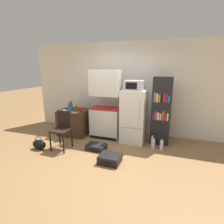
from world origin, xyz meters
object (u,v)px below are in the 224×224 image
object	(u,v)px
chair	(63,126)
handbag	(39,144)
bottle_green_tall	(71,106)
bottle_ketchup_red	(82,110)
side_table	(74,122)
bottle_blue_soda	(70,108)
bookshelf	(161,111)
bottle_clear_short	(69,107)
water_bottle_back	(153,141)
bowl	(64,111)
water_bottle_front	(153,144)
suitcase_small_flat	(110,159)
suitcase_large_flat	(96,147)
microwave	(134,85)
refrigerator	(134,116)
kitchen_hutch	(106,107)
bottle_amber_beer	(76,108)
water_bottle_middle	(162,145)

from	to	relation	value
chair	handbag	distance (m)	0.74
bottle_green_tall	bottle_ketchup_red	world-z (taller)	bottle_green_tall
side_table	bottle_blue_soda	size ratio (longest dim) A/B	2.95
bookshelf	bottle_clear_short	world-z (taller)	bookshelf
water_bottle_back	bowl	bearing A→B (deg)	-176.09
bookshelf	bottle_blue_soda	world-z (taller)	bookshelf
bottle_ketchup_red	water_bottle_front	size ratio (longest dim) A/B	0.46
suitcase_small_flat	handbag	bearing A→B (deg)	-179.64
bowl	suitcase_large_flat	distance (m)	1.48
microwave	suitcase_large_flat	xyz separation A→B (m)	(-0.74, -0.80, -1.46)
suitcase_large_flat	suitcase_small_flat	xyz separation A→B (m)	(0.53, -0.48, 0.02)
bottle_clear_short	suitcase_large_flat	bearing A→B (deg)	-33.04
chair	suitcase_large_flat	xyz separation A→B (m)	(0.81, 0.18, -0.51)
water_bottle_back	bookshelf	bearing A→B (deg)	61.86
bottle_blue_soda	water_bottle_front	distance (m)	2.43
refrigerator	bookshelf	bearing A→B (deg)	10.02
bottle_clear_short	chair	distance (m)	1.10
suitcase_small_flat	suitcase_large_flat	bearing A→B (deg)	139.25
kitchen_hutch	water_bottle_back	world-z (taller)	kitchen_hutch
bookshelf	bottle_amber_beer	world-z (taller)	bookshelf
bottle_green_tall	chair	distance (m)	1.02
kitchen_hutch	water_bottle_back	size ratio (longest dim) A/B	5.98
side_table	suitcase_large_flat	size ratio (longest dim) A/B	1.76
chair	water_bottle_back	world-z (taller)	chair
bottle_ketchup_red	bowl	xyz separation A→B (m)	(-0.49, -0.14, -0.04)
water_bottle_front	water_bottle_middle	size ratio (longest dim) A/B	1.01
water_bottle_middle	bottle_clear_short	bearing A→B (deg)	173.48
suitcase_large_flat	suitcase_small_flat	world-z (taller)	suitcase_small_flat
bottle_blue_soda	chair	distance (m)	0.73
bottle_amber_beer	water_bottle_middle	distance (m)	2.57
side_table	bottle_ketchup_red	bearing A→B (deg)	-22.02
refrigerator	chair	world-z (taller)	refrigerator
bottle_blue_soda	water_bottle_back	distance (m)	2.40
kitchen_hutch	bottle_green_tall	xyz separation A→B (m)	(-1.04, -0.11, -0.03)
bottle_amber_beer	suitcase_small_flat	world-z (taller)	bottle_amber_beer
bottle_amber_beer	water_bottle_back	size ratio (longest dim) A/B	0.45
bottle_ketchup_red	bookshelf	bearing A→B (deg)	8.08
bottle_clear_short	suitcase_large_flat	size ratio (longest dim) A/B	0.32
bottle_ketchup_red	water_bottle_front	bearing A→B (deg)	-3.21
handbag	bottle_ketchup_red	bearing A→B (deg)	59.15
chair	microwave	bearing A→B (deg)	32.63
bottle_clear_short	bottle_ketchup_red	distance (m)	0.55
suitcase_large_flat	water_bottle_front	bearing A→B (deg)	22.92
kitchen_hutch	bottle_clear_short	distance (m)	1.16
bottle_blue_soda	bottle_amber_beer	bearing A→B (deg)	78.65
refrigerator	bottle_amber_beer	distance (m)	1.69
suitcase_small_flat	water_bottle_front	distance (m)	1.26
bookshelf	bottle_green_tall	world-z (taller)	bookshelf
chair	handbag	xyz separation A→B (m)	(-0.53, -0.26, -0.45)
bottle_amber_beer	bottle_clear_short	bearing A→B (deg)	163.18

